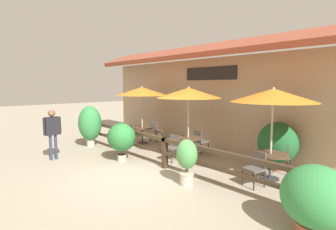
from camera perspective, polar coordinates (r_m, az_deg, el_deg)
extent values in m
plane|color=#9E937F|center=(7.67, -6.76, -13.00)|extent=(60.00, 60.00, 0.00)
cube|color=tan|center=(10.26, 12.65, 2.17)|extent=(14.00, 0.40, 3.60)
cube|color=brown|center=(9.87, 11.06, 14.11)|extent=(14.28, 1.48, 0.70)
cube|color=black|center=(10.45, 9.09, 8.91)|extent=(2.44, 0.04, 0.49)
cube|color=#3D2D1E|center=(8.05, -0.70, -5.38)|extent=(10.40, 0.14, 0.11)
cube|color=#3D2D1E|center=(8.15, -0.70, -8.27)|extent=(10.40, 0.10, 0.09)
cube|color=#3D2D1E|center=(12.39, -16.58, -3.39)|extent=(0.14, 0.14, 0.95)
cube|color=#3D2D1E|center=(8.15, -0.70, -8.27)|extent=(0.14, 0.14, 0.95)
cylinder|color=#B7B2A8|center=(11.48, -5.67, -0.85)|extent=(0.06, 0.06, 2.16)
cone|color=orange|center=(11.39, -5.74, 5.17)|extent=(2.24, 2.24, 0.36)
sphere|color=#B2ADA3|center=(11.39, -5.75, 6.07)|extent=(0.07, 0.07, 0.07)
cylinder|color=#4C3826|center=(11.54, -5.64, -2.76)|extent=(0.92, 0.92, 0.05)
cylinder|color=#333333|center=(11.60, -5.62, -4.51)|extent=(0.07, 0.07, 0.67)
cylinder|color=#333333|center=(11.67, -5.61, -6.05)|extent=(0.51, 0.51, 0.03)
cube|color=#514C47|center=(11.15, -8.77, -4.41)|extent=(0.50, 0.50, 0.05)
cube|color=#514C47|center=(11.17, -7.87, -3.19)|extent=(0.40, 0.13, 0.40)
cylinder|color=#2D2D2D|center=(11.31, -9.99, -5.50)|extent=(0.04, 0.04, 0.43)
cylinder|color=#2D2D2D|center=(10.96, -9.34, -5.88)|extent=(0.04, 0.04, 0.43)
cylinder|color=#2D2D2D|center=(11.44, -8.18, -5.33)|extent=(0.04, 0.04, 0.43)
cylinder|color=#2D2D2D|center=(11.09, -7.48, -5.70)|extent=(0.04, 0.04, 0.43)
cube|color=#514C47|center=(12.00, -2.56, -3.55)|extent=(0.49, 0.49, 0.05)
cube|color=#514C47|center=(11.82, -3.16, -2.60)|extent=(0.40, 0.11, 0.40)
cylinder|color=#2D2D2D|center=(12.07, -1.28, -4.63)|extent=(0.04, 0.04, 0.43)
cylinder|color=#2D2D2D|center=(12.31, -2.66, -4.42)|extent=(0.04, 0.04, 0.43)
cylinder|color=#2D2D2D|center=(11.78, -2.44, -4.92)|extent=(0.04, 0.04, 0.43)
cylinder|color=#2D2D2D|center=(12.03, -3.83, -4.69)|extent=(0.04, 0.04, 0.43)
cylinder|color=#B7B2A8|center=(9.24, 4.43, -2.66)|extent=(0.06, 0.06, 2.16)
cone|color=orange|center=(9.13, 4.50, 4.84)|extent=(2.24, 2.24, 0.36)
sphere|color=#B2ADA3|center=(9.12, 4.51, 5.95)|extent=(0.07, 0.07, 0.07)
cylinder|color=#4C3826|center=(9.31, 4.41, -5.00)|extent=(0.92, 0.92, 0.05)
cylinder|color=#333333|center=(9.39, 4.39, -7.16)|extent=(0.07, 0.07, 0.67)
cylinder|color=#333333|center=(9.47, 4.37, -9.04)|extent=(0.51, 0.51, 0.03)
cube|color=#514C47|center=(8.88, 0.64, -7.18)|extent=(0.47, 0.47, 0.05)
cube|color=#514C47|center=(8.97, 1.43, -5.56)|extent=(0.40, 0.09, 0.40)
cylinder|color=#2D2D2D|center=(8.92, -1.10, -8.70)|extent=(0.04, 0.04, 0.43)
cylinder|color=#2D2D2D|center=(8.68, 0.80, -9.13)|extent=(0.04, 0.04, 0.43)
cylinder|color=#2D2D2D|center=(9.19, 0.49, -8.22)|extent=(0.04, 0.04, 0.43)
cylinder|color=#2D2D2D|center=(8.96, 2.37, -8.62)|extent=(0.04, 0.04, 0.43)
cube|color=#514C47|center=(9.96, 7.26, -5.71)|extent=(0.46, 0.46, 0.05)
cube|color=#514C47|center=(9.79, 6.46, -4.57)|extent=(0.40, 0.08, 0.40)
cylinder|color=#2D2D2D|center=(10.01, 8.79, -7.07)|extent=(0.04, 0.04, 0.43)
cylinder|color=#2D2D2D|center=(10.27, 7.29, -6.69)|extent=(0.04, 0.04, 0.43)
cylinder|color=#2D2D2D|center=(9.75, 7.18, -7.41)|extent=(0.04, 0.04, 0.43)
cylinder|color=#2D2D2D|center=(10.03, 5.69, -7.00)|extent=(0.04, 0.04, 0.43)
cylinder|color=#B7B2A8|center=(7.60, 21.56, -5.13)|extent=(0.06, 0.06, 2.16)
cone|color=orange|center=(7.46, 21.95, 3.99)|extent=(2.24, 2.24, 0.36)
sphere|color=#B2ADA3|center=(7.45, 22.01, 5.35)|extent=(0.07, 0.07, 0.07)
cylinder|color=#4C3826|center=(7.69, 21.44, -7.95)|extent=(0.92, 0.92, 0.05)
cylinder|color=#333333|center=(7.78, 21.32, -10.52)|extent=(0.07, 0.07, 0.67)
cylinder|color=#333333|center=(7.88, 21.22, -12.75)|extent=(0.51, 0.51, 0.03)
cube|color=#514C47|center=(7.07, 18.16, -11.14)|extent=(0.50, 0.50, 0.05)
cube|color=#514C47|center=(7.15, 19.25, -9.11)|extent=(0.40, 0.12, 0.40)
cylinder|color=#2D2D2D|center=(7.14, 15.88, -12.91)|extent=(0.04, 0.04, 0.43)
cylinder|color=#2D2D2D|center=(6.90, 18.21, -13.69)|extent=(0.04, 0.04, 0.43)
cylinder|color=#2D2D2D|center=(7.40, 17.97, -12.26)|extent=(0.04, 0.04, 0.43)
cylinder|color=#2D2D2D|center=(7.17, 20.29, -12.98)|extent=(0.04, 0.04, 0.43)
cube|color=#514C47|center=(8.47, 23.69, -8.43)|extent=(0.49, 0.49, 0.05)
cube|color=#514C47|center=(8.23, 23.44, -7.22)|extent=(0.40, 0.11, 0.40)
cylinder|color=#2D2D2D|center=(8.67, 25.16, -9.78)|extent=(0.04, 0.04, 0.43)
cylinder|color=#2D2D2D|center=(8.75, 22.70, -9.51)|extent=(0.04, 0.04, 0.43)
cylinder|color=#2D2D2D|center=(8.31, 24.59, -10.45)|extent=(0.04, 0.04, 0.43)
cylinder|color=#2D2D2D|center=(8.40, 22.02, -10.16)|extent=(0.04, 0.04, 0.43)
cylinder|color=#9E4C33|center=(5.48, 29.21, -20.84)|extent=(0.59, 0.59, 0.23)
cylinder|color=#9E4C33|center=(5.44, 29.27, -19.96)|extent=(0.64, 0.64, 0.04)
ellipsoid|color=#338442|center=(5.25, 29.58, -15.22)|extent=(1.17, 1.05, 1.09)
cylinder|color=#B7AD99|center=(6.95, 4.07, -13.65)|extent=(0.35, 0.35, 0.33)
cylinder|color=#B7AD99|center=(6.90, 4.08, -12.54)|extent=(0.38, 0.38, 0.04)
cylinder|color=brown|center=(6.86, 4.09, -11.48)|extent=(0.06, 0.06, 0.23)
ellipsoid|color=#4C934C|center=(6.75, 4.12, -8.51)|extent=(0.57, 0.51, 0.76)
cylinder|color=#B7AD99|center=(11.46, -16.49, -5.67)|extent=(0.32, 0.32, 0.36)
cylinder|color=#B7AD99|center=(11.42, -16.52, -4.88)|extent=(0.35, 0.35, 0.04)
ellipsoid|color=#338442|center=(11.32, -16.62, -1.75)|extent=(1.02, 0.92, 1.43)
cylinder|color=#B7AD99|center=(9.09, -10.02, -9.15)|extent=(0.29, 0.29, 0.22)
cylinder|color=#B7AD99|center=(9.07, -10.03, -8.60)|extent=(0.32, 0.32, 0.04)
cylinder|color=brown|center=(9.03, -10.05, -7.61)|extent=(0.05, 0.05, 0.28)
ellipsoid|color=#287033|center=(8.93, -10.11, -4.77)|extent=(1.01, 0.91, 0.94)
cylinder|color=#9E4C33|center=(8.82, 22.57, -9.88)|extent=(0.49, 0.49, 0.28)
cylinder|color=#9E4C33|center=(8.79, 22.61, -9.13)|extent=(0.53, 0.53, 0.04)
ellipsoid|color=#1E5B2D|center=(8.66, 22.77, -5.57)|extent=(1.21, 1.09, 1.26)
cylinder|color=#2D334C|center=(9.83, -24.16, -6.51)|extent=(0.10, 0.10, 0.87)
cylinder|color=#2D334C|center=(9.89, -23.23, -6.39)|extent=(0.10, 0.10, 0.87)
cube|color=black|center=(9.73, -23.90, -2.20)|extent=(0.23, 0.48, 0.61)
cylinder|color=black|center=(9.64, -25.36, -2.35)|extent=(0.08, 0.08, 0.58)
cylinder|color=black|center=(9.83, -22.46, -2.05)|extent=(0.08, 0.08, 0.58)
sphere|color=brown|center=(9.68, -24.02, 0.35)|extent=(0.23, 0.23, 0.23)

